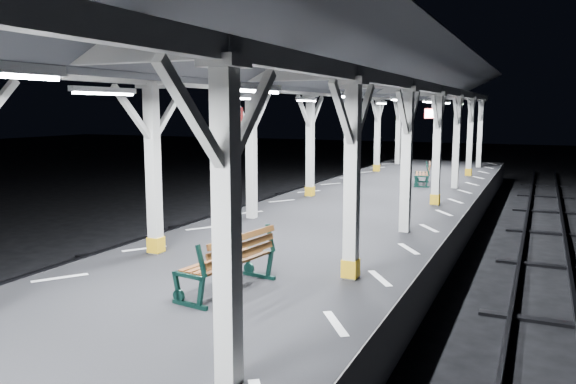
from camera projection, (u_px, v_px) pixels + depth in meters
The scene contains 7 objects.
ground at pixel (183, 361), 8.56m from camera, with size 120.00×120.00×0.00m, color black.
platform at pixel (182, 330), 8.49m from camera, with size 6.00×50.00×1.00m, color black.
hazard_stripes_left at pixel (60, 278), 9.41m from camera, with size 1.00×48.00×0.01m, color silver.
hazard_stripes_right at pixel (336, 323), 7.41m from camera, with size 1.00×48.00×0.01m, color silver.
canopy at pixel (174, 55), 7.88m from camera, with size 5.40×49.00×4.65m.
bench_mid at pixel (232, 260), 8.62m from camera, with size 0.90×1.84×0.95m.
bench_far at pixel (424, 173), 20.98m from camera, with size 0.86×1.63×0.84m.
Camera 1 is at (4.80, -6.70, 3.81)m, focal length 35.00 mm.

